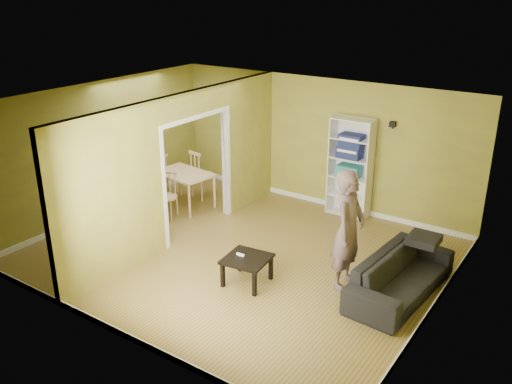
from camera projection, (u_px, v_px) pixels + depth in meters
room_shell at (239, 182)px, 8.74m from camera, size 6.50×6.50×6.50m
partition at (183, 168)px, 9.37m from camera, size 0.22×5.50×2.60m
wall_speaker at (392, 124)px, 9.80m from camera, size 0.10×0.10×0.10m
sofa at (402, 270)px, 7.88m from camera, size 2.18×1.07×0.81m
person at (349, 220)px, 7.87m from camera, size 0.83×0.67×2.17m
bookshelf at (351, 167)px, 10.45m from camera, size 0.82×0.36×1.94m
paper_box_teal at (349, 171)px, 10.44m from camera, size 0.44×0.29×0.23m
paper_box_navy_b at (350, 152)px, 10.31m from camera, size 0.46×0.30×0.24m
paper_box_navy_c at (352, 140)px, 10.21m from camera, size 0.45×0.29×0.23m
coffee_table at (247, 262)px, 8.18m from camera, size 0.65×0.65×0.43m
game_controller at (240, 255)px, 8.22m from camera, size 0.13×0.04×0.03m
dining_table at (184, 176)px, 10.93m from camera, size 1.15×0.77×0.72m
chair_left at (157, 176)px, 11.47m from camera, size 0.45×0.45×0.94m
chair_near at (167, 196)px, 10.48m from camera, size 0.51×0.51×0.89m
chair_far at (203, 174)px, 11.44m from camera, size 0.57×0.57×1.05m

